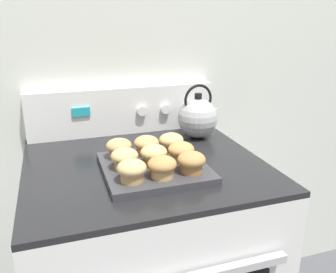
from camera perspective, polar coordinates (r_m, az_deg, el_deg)
The scene contains 14 objects.
wall_back at distance 1.45m, azimuth -8.01°, elevation 13.20°, with size 8.00×0.05×2.40m.
stove_range at distance 1.40m, azimuth -3.45°, elevation -20.90°, with size 0.76×0.73×0.89m.
control_panel at distance 1.44m, azimuth -7.16°, elevation 4.21°, with size 0.74×0.07×0.19m.
muffin_pan at distance 1.09m, azimuth -2.25°, elevation -5.04°, with size 0.31×0.31×0.02m.
muffin_r0_c0 at distance 0.98m, azimuth -5.83°, elevation -5.40°, with size 0.08×0.08×0.06m.
muffin_r0_c1 at distance 1.00m, azimuth -0.95°, elevation -4.83°, with size 0.08×0.08×0.06m.
muffin_r0_c2 at distance 1.03m, azimuth 3.79°, elevation -4.07°, with size 0.08×0.08×0.06m.
muffin_r1_c0 at distance 1.06m, azimuth -6.98°, elevation -3.46°, with size 0.08×0.08×0.06m.
muffin_r1_c1 at distance 1.08m, azimuth -2.29°, elevation -2.89°, with size 0.08×0.08×0.06m.
muffin_r1_c2 at distance 1.10m, azimuth 2.13°, elevation -2.41°, with size 0.08×0.08×0.06m.
muffin_r2_c0 at distance 1.14m, azimuth -7.87°, elevation -1.80°, with size 0.08×0.08×0.06m.
muffin_r2_c1 at distance 1.16m, azimuth -3.47°, elevation -1.33°, with size 0.08×0.08×0.06m.
muffin_r2_c2 at distance 1.18m, azimuth 0.53°, elevation -0.88°, with size 0.08×0.08×0.06m.
tea_kettle at distance 1.38m, azimuth 4.83°, elevation 3.09°, with size 0.18×0.15×0.21m.
Camera 1 is at (-0.26, -0.68, 1.34)m, focal length 38.00 mm.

